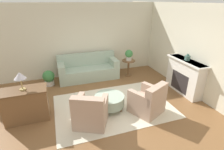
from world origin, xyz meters
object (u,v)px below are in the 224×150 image
at_px(armchair_right, 148,101).
at_px(couch, 88,70).
at_px(ottoman_table, 109,100).
at_px(table_lamp, 20,76).
at_px(vase_mantel_near, 187,58).
at_px(potted_plant_on_side_table, 129,55).
at_px(side_table, 128,65).
at_px(armchair_left, 91,113).
at_px(dresser, 26,104).
at_px(potted_plant_floor, 49,78).

bearing_deg(armchair_right, couch, 110.69).
xyz_separation_m(armchair_right, ottoman_table, (-0.94, 0.51, -0.08)).
distance_m(ottoman_table, table_lamp, 2.36).
xyz_separation_m(couch, vase_mantel_near, (2.75, -2.13, 0.86)).
distance_m(potted_plant_on_side_table, table_lamp, 4.05).
distance_m(ottoman_table, side_table, 2.52).
relative_size(potted_plant_on_side_table, table_lamp, 0.92).
height_order(armchair_left, ottoman_table, armchair_left).
xyz_separation_m(vase_mantel_near, table_lamp, (-4.78, 0.08, 0.01)).
distance_m(dresser, table_lamp, 0.77).
bearing_deg(table_lamp, armchair_left, -26.72).
xyz_separation_m(armchair_right, vase_mantel_near, (1.70, 0.67, 0.86)).
bearing_deg(ottoman_table, dresser, 173.60).
distance_m(side_table, table_lamp, 4.11).
xyz_separation_m(couch, potted_plant_floor, (-1.49, -0.15, -0.05)).
xyz_separation_m(side_table, potted_plant_floor, (-3.08, 0.11, -0.15)).
bearing_deg(couch, vase_mantel_near, -37.77).
relative_size(dresser, potted_plant_floor, 1.94).
bearing_deg(side_table, armchair_right, -101.97).
bearing_deg(armchair_left, dresser, 153.28).
bearing_deg(vase_mantel_near, dresser, 178.99).
bearing_deg(armchair_right, table_lamp, 166.29).
bearing_deg(dresser, potted_plant_on_side_table, 26.33).
bearing_deg(table_lamp, vase_mantel_near, -1.01).
distance_m(couch, armchair_left, 2.85).
height_order(dresser, potted_plant_floor, dresser).
height_order(potted_plant_floor, table_lamp, table_lamp).
bearing_deg(couch, side_table, -9.18).
xyz_separation_m(armchair_left, side_table, (2.13, 2.54, 0.09)).
relative_size(couch, ottoman_table, 2.70).
bearing_deg(armchair_right, vase_mantel_near, 21.48).
bearing_deg(potted_plant_floor, dresser, -105.80).
xyz_separation_m(potted_plant_floor, table_lamp, (-0.54, -1.90, 0.92)).
distance_m(armchair_right, table_lamp, 3.29).
bearing_deg(dresser, table_lamp, -90.00).
distance_m(couch, table_lamp, 3.01).
bearing_deg(vase_mantel_near, armchair_left, -168.52).
height_order(dresser, vase_mantel_near, vase_mantel_near).
height_order(armchair_right, table_lamp, table_lamp).
bearing_deg(armchair_right, side_table, 78.03).
height_order(couch, side_table, couch).
height_order(armchair_right, side_table, armchair_right).
height_order(armchair_right, ottoman_table, armchair_right).
height_order(armchair_right, potted_plant_floor, armchair_right).
xyz_separation_m(armchair_left, vase_mantel_near, (3.28, 0.67, 0.86)).
bearing_deg(potted_plant_floor, potted_plant_on_side_table, -1.99).
xyz_separation_m(dresser, table_lamp, (0.00, -0.00, 0.77)).
distance_m(vase_mantel_near, table_lamp, 4.78).
relative_size(couch, potted_plant_floor, 4.05).
bearing_deg(potted_plant_floor, armchair_right, -46.17).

